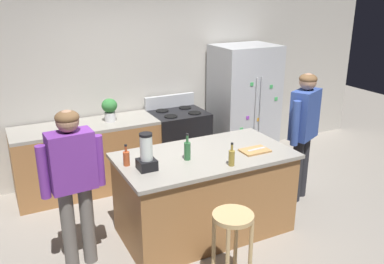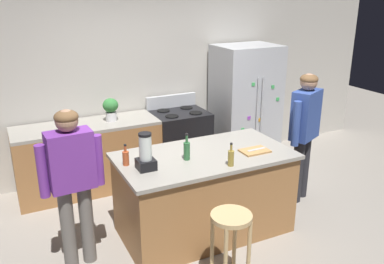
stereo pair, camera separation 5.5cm
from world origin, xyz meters
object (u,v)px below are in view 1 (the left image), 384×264
potted_plant (110,108)px  bottle_olive_oil (187,150)px  chef_knife (256,149)px  stove_range (178,142)px  person_by_sink_right (304,126)px  bar_stool (233,231)px  blender_appliance (146,154)px  bottle_vinegar (232,157)px  cutting_board (255,151)px  person_by_island_left (73,176)px  bottle_cooking_sauce (126,158)px  kitchen_island (205,193)px  refrigerator (244,105)px

potted_plant → bottle_olive_oil: bearing=-78.4°
bottle_olive_oil → chef_knife: bottle_olive_oil is taller
stove_range → bottle_olive_oil: bottle_olive_oil is taller
person_by_sink_right → bar_stool: person_by_sink_right is taller
bottle_olive_oil → blender_appliance: bearing=-174.9°
bar_stool → bottle_vinegar: (0.30, 0.52, 0.44)m
cutting_board → potted_plant: bearing=121.6°
person_by_island_left → person_by_sink_right: 2.78m
stove_range → cutting_board: stove_range is taller
person_by_sink_right → bottle_vinegar: person_by_sink_right is taller
potted_plant → cutting_board: size_ratio=1.00×
bottle_vinegar → chef_knife: 0.48m
bottle_vinegar → bottle_olive_oil: (-0.32, 0.33, 0.02)m
bottle_cooking_sauce → bottle_olive_oil: bearing=-13.2°
kitchen_island → person_by_island_left: person_by_island_left is taller
bottle_cooking_sauce → person_by_sink_right: bearing=0.8°
refrigerator → potted_plant: size_ratio=5.91×
refrigerator → stove_range: size_ratio=1.63×
kitchen_island → refrigerator: size_ratio=1.03×
refrigerator → cutting_board: (-0.97, -1.67, 0.03)m
bottle_olive_oil → chef_knife: (0.75, -0.13, -0.08)m
blender_appliance → refrigerator: bearing=36.4°
bar_stool → chef_knife: bearing=44.3°
person_by_sink_right → potted_plant: (-1.98, 1.43, 0.11)m
person_by_island_left → cutting_board: bearing=-6.0°
kitchen_island → cutting_board: size_ratio=6.09×
potted_plant → chef_knife: potted_plant is taller
refrigerator → bottle_olive_oil: (-1.71, -1.55, 0.12)m
bottle_cooking_sauce → bottle_olive_oil: 0.61m
blender_appliance → chef_knife: 1.21m
bottle_cooking_sauce → chef_knife: (1.34, -0.27, -0.06)m
refrigerator → cutting_board: size_ratio=5.91×
potted_plant → chef_knife: bearing=-57.9°
bar_stool → chef_knife: 1.10m
cutting_board → bottle_vinegar: bearing=-154.6°
bar_stool → potted_plant: bearing=98.0°
bottle_vinegar → chef_knife: size_ratio=1.07×
person_by_sink_right → kitchen_island: bearing=-175.1°
potted_plant → bottle_olive_oil: size_ratio=1.09×
refrigerator → blender_appliance: (-2.15, -1.59, 0.17)m
blender_appliance → bottle_olive_oil: size_ratio=1.31×
refrigerator → bar_stool: 2.95m
bottle_cooking_sauce → kitchen_island: bearing=-6.4°
potted_plant → chef_knife: (1.08, -1.72, -0.15)m
kitchen_island → stove_range: bearing=75.2°
stove_range → bottle_olive_oil: (-0.63, -1.57, 0.54)m
potted_plant → bottle_olive_oil: potted_plant is taller
kitchen_island → bottle_olive_oil: bearing=-168.5°
bottle_vinegar → chef_knife: (0.44, 0.20, -0.06)m
bottle_cooking_sauce → bar_stool: bearing=-58.3°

